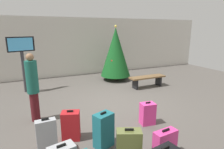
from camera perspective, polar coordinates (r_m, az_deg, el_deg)
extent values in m
plane|color=#514C47|center=(6.33, 0.45, -9.01)|extent=(16.00, 16.00, 0.00)
cube|color=beige|center=(10.24, -10.46, 8.34)|extent=(16.00, 0.20, 3.04)
cylinder|color=#4C3319|center=(9.23, 1.06, -0.92)|extent=(0.12, 0.12, 0.22)
cone|color=#14511E|center=(9.00, 1.09, 6.87)|extent=(1.44, 1.44, 2.30)
sphere|color=#F2D84C|center=(8.93, 1.13, 14.59)|extent=(0.12, 0.12, 0.12)
sphere|color=red|center=(9.46, -0.53, 4.35)|extent=(0.08, 0.08, 0.08)
sphere|color=red|center=(8.64, -0.03, 4.25)|extent=(0.08, 0.08, 0.08)
sphere|color=red|center=(9.03, 2.14, 10.35)|extent=(0.08, 0.08, 0.08)
cylinder|color=#333338|center=(8.06, -25.38, 0.65)|extent=(0.12, 0.12, 1.61)
cube|color=black|center=(7.91, -26.19, 8.35)|extent=(0.96, 0.37, 0.56)
cube|color=#4CB2F2|center=(7.86, -26.20, 8.32)|extent=(0.85, 0.28, 0.48)
cube|color=brown|center=(8.11, 10.81, -0.77)|extent=(1.60, 0.44, 0.06)
cube|color=black|center=(7.85, 7.12, -2.92)|extent=(0.08, 0.35, 0.42)
cube|color=black|center=(8.52, 14.06, -1.90)|extent=(0.08, 0.35, 0.42)
cylinder|color=#4C1419|center=(5.53, -22.55, -9.10)|extent=(0.23, 0.23, 0.80)
cylinder|color=#19594C|center=(5.28, -23.38, -0.73)|extent=(0.43, 0.43, 0.86)
sphere|color=#8C6647|center=(5.18, -23.93, 4.92)|extent=(0.20, 0.20, 0.20)
cube|color=black|center=(3.24, 16.08, -20.86)|extent=(0.16, 0.05, 0.04)
cube|color=#E5388C|center=(3.98, 15.90, -19.84)|extent=(0.50, 0.24, 0.56)
cube|color=black|center=(3.83, 16.21, -16.09)|extent=(0.17, 0.05, 0.04)
cube|color=#B2191E|center=(4.44, -12.48, -15.07)|extent=(0.46, 0.39, 0.67)
cube|color=black|center=(4.28, -12.73, -10.92)|extent=(0.14, 0.07, 0.04)
cube|color=#19606B|center=(4.09, -2.60, -16.72)|extent=(0.46, 0.39, 0.75)
cube|color=black|center=(3.91, -2.67, -11.72)|extent=(0.14, 0.08, 0.04)
cube|color=black|center=(3.38, -15.31, -20.30)|extent=(0.16, 0.06, 0.04)
cube|color=#59602D|center=(3.64, 5.17, -21.55)|extent=(0.51, 0.40, 0.70)
cube|color=black|center=(3.43, 5.30, -16.48)|extent=(0.16, 0.09, 0.04)
cube|color=#9EA0A5|center=(4.08, -19.38, -17.72)|extent=(0.39, 0.18, 0.74)
cube|color=black|center=(3.90, -19.84, -12.79)|extent=(0.14, 0.03, 0.04)
cube|color=#E5388C|center=(5.07, 10.85, -11.70)|extent=(0.40, 0.31, 0.58)
cube|color=black|center=(4.95, 11.01, -8.47)|extent=(0.13, 0.05, 0.04)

